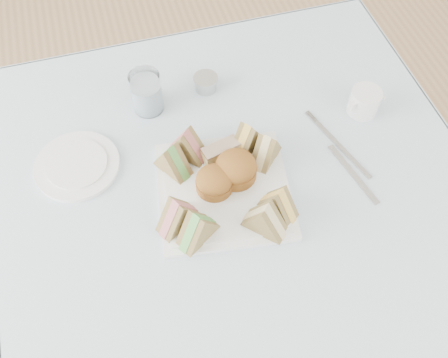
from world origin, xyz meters
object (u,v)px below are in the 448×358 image
object	(u,v)px
serving_plate	(224,190)
water_glass	(147,92)
table	(237,259)
creamer_jug	(364,102)

from	to	relation	value
serving_plate	water_glass	xyz separation A→B (m)	(-0.10, 0.28, 0.05)
table	creamer_jug	size ratio (longest dim) A/B	12.69
table	serving_plate	world-z (taller)	serving_plate
serving_plate	creamer_jug	size ratio (longest dim) A/B	3.87
table	water_glass	bearing A→B (deg)	117.53
table	serving_plate	xyz separation A→B (m)	(-0.04, -0.00, 0.38)
table	water_glass	xyz separation A→B (m)	(-0.14, 0.27, 0.43)
water_glass	creamer_jug	bearing A→B (deg)	-17.34
serving_plate	creamer_jug	xyz separation A→B (m)	(0.38, 0.13, 0.03)
serving_plate	water_glass	bearing A→B (deg)	118.66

